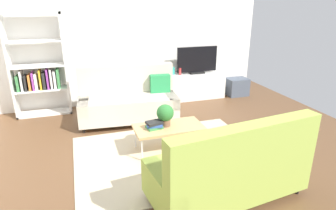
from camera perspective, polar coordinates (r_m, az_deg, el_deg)
The scene contains 16 objects.
ground_plane at distance 4.70m, azimuth -0.85°, elevation -9.74°, with size 7.68×7.68×0.00m, color brown.
wall_far at distance 6.86m, azimuth -7.98°, elevation 12.47°, with size 6.40×0.12×2.90m, color white.
area_rug at distance 4.66m, azimuth 0.33°, elevation -9.88°, with size 2.90×2.20×0.01m, color beige.
couch_beige at distance 5.85m, azimuth -7.72°, elevation 1.00°, with size 1.97×1.01×1.10m.
couch_green at distance 3.60m, azimuth 11.90°, elevation -12.01°, with size 1.98×1.05×1.10m.
coffee_table at distance 4.67m, azimuth 0.15°, elevation -4.50°, with size 1.10×0.56×0.42m.
tv_console at distance 7.22m, azimuth 5.48°, elevation 3.78°, with size 1.40×0.44×0.64m, color silver.
tv at distance 7.06m, azimuth 5.71°, elevation 8.67°, with size 1.00×0.20×0.64m.
bookshelf at distance 6.57m, azimuth -23.99°, elevation 6.24°, with size 1.10×0.36×2.10m.
storage_trunk at distance 7.66m, azimuth 13.36°, elevation 3.49°, with size 0.52×0.40×0.44m, color #4C5666.
potted_plant at distance 4.61m, azimuth -0.55°, elevation -1.80°, with size 0.27×0.27×0.36m.
table_book_0 at distance 4.59m, azimuth -2.68°, elevation -4.36°, with size 0.24×0.18×0.04m, color #3F8C4C.
table_book_1 at distance 4.57m, azimuth -2.69°, elevation -3.91°, with size 0.24×0.18×0.04m, color #3359B2.
table_book_2 at distance 4.55m, azimuth -2.70°, elevation -3.48°, with size 0.24×0.18×0.04m, color #262626.
vase_0 at distance 6.96m, azimuth 1.00°, elevation 6.71°, with size 0.08×0.08×0.17m, color #33B29E.
bottle_0 at distance 6.93m, azimuth 2.35°, elevation 6.59°, with size 0.06×0.06×0.16m, color red.
Camera 1 is at (-1.19, -3.90, 2.33)m, focal length 31.10 mm.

